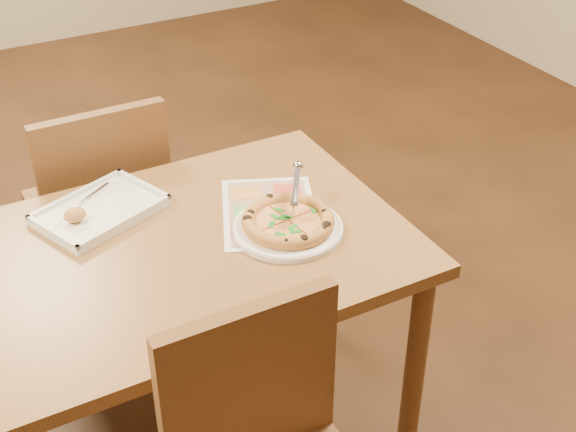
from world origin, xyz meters
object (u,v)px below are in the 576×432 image
chair_far (101,193)px  pizza_cutter (296,192)px  plate (288,229)px  pizza (288,221)px  dining_table (166,276)px  appetizer_tray (99,212)px  menu (269,212)px

chair_far → pizza_cutter: (0.38, -0.64, 0.25)m
plate → pizza_cutter: bearing=41.5°
chair_far → pizza: size_ratio=1.84×
dining_table → chair_far: (-0.00, 0.60, -0.07)m
chair_far → appetizer_tray: chair_far is taller
dining_table → menu: 0.34m
pizza_cutter → pizza: bearing=162.4°
pizza → appetizer_tray: size_ratio=0.65×
chair_far → appetizer_tray: bearing=74.6°
pizza_cutter → menu: bearing=69.4°
dining_table → menu: bearing=5.0°
plate → chair_far: bearing=116.1°
plate → pizza: 0.02m
dining_table → plate: bearing=-13.1°
pizza → appetizer_tray: (-0.43, 0.32, -0.02)m
appetizer_tray → dining_table: bearing=-68.2°
dining_table → pizza_cutter: pizza_cutter is taller
pizza → plate: bearing=-116.9°
dining_table → pizza: pizza is taller
pizza_cutter → appetizer_tray: 0.56m
chair_far → plate: size_ratio=1.56×
pizza_cutter → chair_far: bearing=64.0°
dining_table → menu: (0.33, 0.03, 0.09)m
dining_table → appetizer_tray: bearing=111.8°
plate → appetizer_tray: 0.54m
plate → dining_table: bearing=166.9°
pizza → dining_table: bearing=168.0°
pizza → chair_far: bearing=116.5°
appetizer_tray → pizza_cutter: bearing=-30.7°
chair_far → pizza_cutter: 0.78m
pizza → menu: (-0.01, 0.10, -0.03)m
plate → pizza_cutter: pizza_cutter is taller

